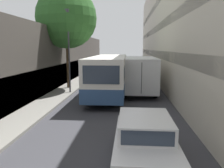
{
  "coord_description": "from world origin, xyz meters",
  "views": [
    {
      "loc": [
        1.05,
        -1.02,
        3.56
      ],
      "look_at": [
        0.14,
        10.81,
        1.6
      ],
      "focal_mm": 35.0,
      "sensor_mm": 36.0,
      "label": 1
    }
  ],
  "objects_px": {
    "bus": "(109,74)",
    "street_lamp": "(68,35)",
    "car_hatchback": "(145,140)",
    "box_truck": "(139,72)",
    "street_tree_left": "(67,18)",
    "panel_van": "(113,67)"
  },
  "relations": [
    {
      "from": "box_truck",
      "to": "street_tree_left",
      "type": "height_order",
      "value": "street_tree_left"
    },
    {
      "from": "panel_van",
      "to": "street_lamp",
      "type": "distance_m",
      "value": 13.38
    },
    {
      "from": "car_hatchback",
      "to": "street_tree_left",
      "type": "height_order",
      "value": "street_tree_left"
    },
    {
      "from": "car_hatchback",
      "to": "street_tree_left",
      "type": "xyz_separation_m",
      "value": [
        -5.79,
        12.09,
        5.32
      ]
    },
    {
      "from": "car_hatchback",
      "to": "bus",
      "type": "relative_size",
      "value": 0.39
    },
    {
      "from": "car_hatchback",
      "to": "street_lamp",
      "type": "bearing_deg",
      "value": 116.94
    },
    {
      "from": "bus",
      "to": "street_lamp",
      "type": "relative_size",
      "value": 1.56
    },
    {
      "from": "car_hatchback",
      "to": "box_truck",
      "type": "bearing_deg",
      "value": 88.41
    },
    {
      "from": "street_lamp",
      "to": "bus",
      "type": "bearing_deg",
      "value": -1.75
    },
    {
      "from": "panel_van",
      "to": "box_truck",
      "type": "bearing_deg",
      "value": -75.08
    },
    {
      "from": "bus",
      "to": "street_lamp",
      "type": "distance_m",
      "value": 4.28
    },
    {
      "from": "street_lamp",
      "to": "street_tree_left",
      "type": "bearing_deg",
      "value": 108.4
    },
    {
      "from": "car_hatchback",
      "to": "box_truck",
      "type": "xyz_separation_m",
      "value": [
        0.32,
        11.63,
        0.84
      ]
    },
    {
      "from": "street_tree_left",
      "to": "panel_van",
      "type": "bearing_deg",
      "value": 73.54
    },
    {
      "from": "panel_van",
      "to": "street_tree_left",
      "type": "bearing_deg",
      "value": -106.46
    },
    {
      "from": "car_hatchback",
      "to": "box_truck",
      "type": "height_order",
      "value": "box_truck"
    },
    {
      "from": "car_hatchback",
      "to": "panel_van",
      "type": "xyz_separation_m",
      "value": [
        -2.64,
        22.74,
        0.36
      ]
    },
    {
      "from": "bus",
      "to": "panel_van",
      "type": "relative_size",
      "value": 2.38
    },
    {
      "from": "box_truck",
      "to": "panel_van",
      "type": "bearing_deg",
      "value": 104.92
    },
    {
      "from": "bus",
      "to": "box_truck",
      "type": "distance_m",
      "value": 2.88
    },
    {
      "from": "street_tree_left",
      "to": "street_lamp",
      "type": "bearing_deg",
      "value": -71.6
    },
    {
      "from": "panel_van",
      "to": "street_lamp",
      "type": "height_order",
      "value": "street_lamp"
    }
  ]
}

